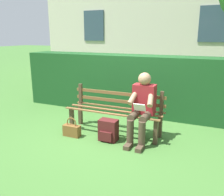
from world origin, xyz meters
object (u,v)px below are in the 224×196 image
backpack (108,130)px  handbag (72,130)px  park_bench (116,111)px  person_seated (142,106)px

backpack → handbag: size_ratio=1.06×
park_bench → person_seated: 0.62m
park_bench → handbag: bearing=38.3°
park_bench → backpack: size_ratio=4.80×
person_seated → backpack: 0.73m
person_seated → handbag: 1.36m
park_bench → handbag: size_ratio=5.10×
park_bench → person_seated: size_ratio=1.54×
person_seated → backpack: size_ratio=3.12×
park_bench → backpack: park_bench is taller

